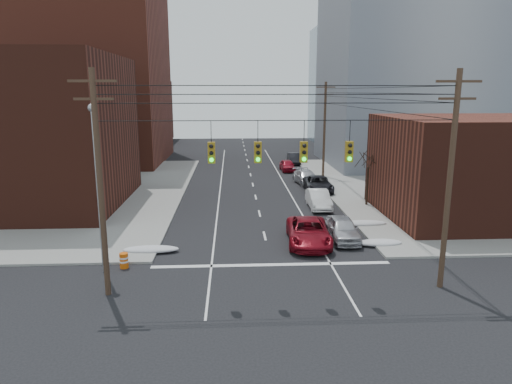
{
  "coord_description": "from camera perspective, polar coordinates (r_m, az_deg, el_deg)",
  "views": [
    {
      "loc": [
        -2.24,
        -18.55,
        9.94
      ],
      "look_at": [
        -0.57,
        12.75,
        3.0
      ],
      "focal_mm": 32.0,
      "sensor_mm": 36.0,
      "label": 1
    }
  ],
  "objects": [
    {
      "name": "snow_ne",
      "position": [
        31.22,
        15.18,
        -6.13
      ],
      "size": [
        3.0,
        1.08,
        0.42
      ],
      "primitive_type": "ellipsoid",
      "color": "silver",
      "rests_on": "ground"
    },
    {
      "name": "lot_car_c",
      "position": [
        41.51,
        -26.75,
        -1.44
      ],
      "size": [
        5.6,
        3.33,
        1.52
      ],
      "primitive_type": "imported",
      "rotation": [
        0.0,
        0.0,
        1.81
      ],
      "color": "black",
      "rests_on": "sidewalk_nw"
    },
    {
      "name": "utility_pole_far",
      "position": [
        53.8,
        8.55,
        7.92
      ],
      "size": [
        2.2,
        0.28,
        11.0
      ],
      "color": "#473323",
      "rests_on": "ground"
    },
    {
      "name": "utility_pole_left",
      "position": [
        22.83,
        -18.93,
        1.31
      ],
      "size": [
        2.2,
        0.28,
        11.0
      ],
      "color": "#473323",
      "rests_on": "ground"
    },
    {
      "name": "building_office",
      "position": [
        67.13,
        18.69,
        14.04
      ],
      "size": [
        22.0,
        20.0,
        25.0
      ],
      "primitive_type": "cube",
      "color": "gray",
      "rests_on": "ground"
    },
    {
      "name": "lot_car_b",
      "position": [
        45.15,
        -19.23,
        0.21
      ],
      "size": [
        5.68,
        3.37,
        1.48
      ],
      "primitive_type": "imported",
      "rotation": [
        0.0,
        0.0,
        1.75
      ],
      "color": "#BCBCC1",
      "rests_on": "sidewalk_nw"
    },
    {
      "name": "building_brick_tall",
      "position": [
        70.2,
        -21.97,
        15.75
      ],
      "size": [
        24.0,
        20.0,
        30.0
      ],
      "primitive_type": "cube",
      "color": "brown",
      "rests_on": "ground"
    },
    {
      "name": "building_brick_far",
      "position": [
        95.64,
        -17.69,
        9.55
      ],
      "size": [
        22.0,
        18.0,
        12.0
      ],
      "primitive_type": "cube",
      "color": "#4A1F16",
      "rests_on": "ground"
    },
    {
      "name": "building_glass",
      "position": [
        92.36,
        13.8,
        12.79
      ],
      "size": [
        20.0,
        18.0,
        22.0
      ],
      "primitive_type": "cube",
      "color": "gray",
      "rests_on": "ground"
    },
    {
      "name": "construction_barrel",
      "position": [
        27.51,
        -16.18,
        -8.21
      ],
      "size": [
        0.6,
        0.6,
        0.88
      ],
      "rotation": [
        0.0,
        0.0,
        -0.22
      ],
      "color": "#D7570B",
      "rests_on": "ground"
    },
    {
      "name": "parked_car_e",
      "position": [
        58.2,
        3.94,
        3.33
      ],
      "size": [
        1.85,
        4.25,
        1.42
      ],
      "primitive_type": "imported",
      "rotation": [
        0.0,
        0.0,
        0.04
      ],
      "color": "maroon",
      "rests_on": "ground"
    },
    {
      "name": "sidewalk_ne",
      "position": [
        55.02,
        29.12,
        0.56
      ],
      "size": [
        40.0,
        40.0,
        0.15
      ],
      "primitive_type": "cube",
      "color": "gray",
      "rests_on": "ground"
    },
    {
      "name": "parked_car_a",
      "position": [
        31.67,
        10.79,
        -4.54
      ],
      "size": [
        1.99,
        4.69,
        1.58
      ],
      "primitive_type": "imported",
      "rotation": [
        0.0,
        0.0,
        -0.03
      ],
      "color": "#B9B8BE",
      "rests_on": "ground"
    },
    {
      "name": "snow_nw",
      "position": [
        29.67,
        -12.99,
        -6.99
      ],
      "size": [
        3.5,
        1.08,
        0.42
      ],
      "primitive_type": "ellipsoid",
      "color": "silver",
      "rests_on": "ground"
    },
    {
      "name": "bare_tree",
      "position": [
        41.04,
        13.75,
        1.42
      ],
      "size": [
        2.09,
        2.2,
        4.93
      ],
      "color": "black",
      "rests_on": "ground"
    },
    {
      "name": "building_storefront",
      "position": [
        40.48,
        27.02,
        2.68
      ],
      "size": [
        16.0,
        12.0,
        8.0
      ],
      "primitive_type": "cube",
      "color": "#4A1F16",
      "rests_on": "ground"
    },
    {
      "name": "building_brick_near",
      "position": [
        45.24,
        -29.15,
        6.56
      ],
      "size": [
        20.0,
        16.0,
        13.0
      ],
      "primitive_type": "cube",
      "color": "#4A1F16",
      "rests_on": "ground"
    },
    {
      "name": "red_pickup",
      "position": [
        30.55,
        6.57,
        -4.98
      ],
      "size": [
        3.13,
        6.07,
        1.64
      ],
      "primitive_type": "imported",
      "rotation": [
        0.0,
        0.0,
        -0.07
      ],
      "color": "maroon",
      "rests_on": "ground"
    },
    {
      "name": "parked_car_b",
      "position": [
        39.89,
        7.83,
        -0.9
      ],
      "size": [
        1.73,
        4.82,
        1.58
      ],
      "primitive_type": "imported",
      "rotation": [
        0.0,
        0.0,
        -0.01
      ],
      "color": "white",
      "rests_on": "ground"
    },
    {
      "name": "snow_east_far",
      "position": [
        35.32,
        12.94,
        -3.84
      ],
      "size": [
        4.0,
        1.08,
        0.42
      ],
      "primitive_type": "ellipsoid",
      "color": "silver",
      "rests_on": "ground"
    },
    {
      "name": "ground",
      "position": [
        21.17,
        3.5,
        -15.56
      ],
      "size": [
        160.0,
        160.0,
        0.0
      ],
      "primitive_type": "plane",
      "color": "black",
      "rests_on": "ground"
    },
    {
      "name": "parked_car_c",
      "position": [
        46.29,
        7.77,
        0.96
      ],
      "size": [
        2.83,
        5.75,
        1.57
      ],
      "primitive_type": "imported",
      "rotation": [
        0.0,
        0.0,
        -0.04
      ],
      "color": "black",
      "rests_on": "ground"
    },
    {
      "name": "traffic_signals",
      "position": [
        21.83,
        3.12,
        5.16
      ],
      "size": [
        17.0,
        0.42,
        2.02
      ],
      "color": "black",
      "rests_on": "ground"
    },
    {
      "name": "utility_pole_right",
      "position": [
        24.43,
        23.08,
        1.68
      ],
      "size": [
        2.2,
        0.28,
        11.0
      ],
      "color": "#473323",
      "rests_on": "ground"
    },
    {
      "name": "parked_car_d",
      "position": [
        50.04,
        6.31,
        1.82
      ],
      "size": [
        2.78,
        5.39,
        1.49
      ],
      "primitive_type": "imported",
      "rotation": [
        0.0,
        0.0,
        0.14
      ],
      "color": "silver",
      "rests_on": "ground"
    },
    {
      "name": "lot_car_d",
      "position": [
        52.28,
        -22.15,
        1.51
      ],
      "size": [
        3.97,
        1.7,
        1.34
      ],
      "primitive_type": "imported",
      "rotation": [
        0.0,
        0.0,
        1.54
      ],
      "color": "silver",
      "rests_on": "sidewalk_nw"
    },
    {
      "name": "parked_car_f",
      "position": [
        64.15,
        4.73,
        4.19
      ],
      "size": [
        1.65,
        4.51,
        1.47
      ],
      "primitive_type": "imported",
      "rotation": [
        0.0,
        0.0,
        -0.02
      ],
      "color": "black",
      "rests_on": "ground"
    },
    {
      "name": "street_light",
      "position": [
        25.98,
        -19.25,
        2.03
      ],
      "size": [
        0.44,
        0.44,
        9.32
      ],
      "color": "gray",
      "rests_on": "ground"
    },
    {
      "name": "lot_car_a",
      "position": [
        44.54,
        -19.25,
        0.02
      ],
      "size": [
        4.37,
        1.64,
        1.43
      ],
      "primitive_type": "imported",
      "rotation": [
        0.0,
        0.0,
        1.6
      ],
      "color": "silver",
      "rests_on": "sidewalk_nw"
    }
  ]
}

